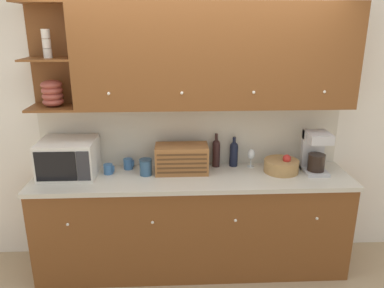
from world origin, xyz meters
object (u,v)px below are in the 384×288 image
at_px(mug_blue_second, 129,164).
at_px(coffee_maker, 315,151).
at_px(wine_bottle, 216,152).
at_px(second_wine_bottle, 234,153).
at_px(wine_glass, 251,155).
at_px(mug, 109,169).
at_px(storage_canister, 146,167).
at_px(microwave, 69,158).
at_px(bread_box, 182,159).
at_px(fruit_basket, 281,166).

relative_size(mug_blue_second, coffee_maker, 0.26).
bearing_deg(wine_bottle, coffee_maker, -11.32).
bearing_deg(second_wine_bottle, mug_blue_second, -178.25).
height_order(second_wine_bottle, coffee_maker, coffee_maker).
distance_m(wine_bottle, second_wine_bottle, 0.17).
relative_size(wine_glass, coffee_maker, 0.47).
relative_size(mug, storage_canister, 0.63).
height_order(storage_canister, coffee_maker, coffee_maker).
bearing_deg(second_wine_bottle, coffee_maker, -14.17).
bearing_deg(second_wine_bottle, microwave, -174.03).
xyz_separation_m(microwave, wine_glass, (1.67, 0.12, -0.04)).
xyz_separation_m(storage_canister, second_wine_bottle, (0.82, 0.19, 0.06)).
height_order(mug_blue_second, second_wine_bottle, second_wine_bottle).
bearing_deg(wine_glass, wine_bottle, 174.12).
distance_m(bread_box, wine_bottle, 0.35).
xyz_separation_m(microwave, storage_canister, (0.68, -0.03, -0.09)).
bearing_deg(storage_canister, coffee_maker, 0.29).
relative_size(wine_bottle, wine_glass, 1.80).
xyz_separation_m(microwave, wine_bottle, (1.34, 0.15, -0.02)).
distance_m(mug, bread_box, 0.67).
height_order(microwave, mug_blue_second, microwave).
bearing_deg(mug_blue_second, coffee_maker, -5.02).
height_order(microwave, storage_canister, microwave).
distance_m(wine_bottle, fruit_basket, 0.62).
bearing_deg(mug_blue_second, storage_canister, -42.37).
xyz_separation_m(mug_blue_second, bread_box, (0.50, -0.10, 0.08)).
xyz_separation_m(storage_canister, wine_glass, (0.98, 0.15, 0.05)).
xyz_separation_m(microwave, bread_box, (1.01, 0.02, -0.03)).
bearing_deg(wine_bottle, second_wine_bottle, 1.27).
distance_m(bread_box, fruit_basket, 0.92).
relative_size(microwave, mug, 5.17).
relative_size(bread_box, wine_bottle, 1.47).
xyz_separation_m(microwave, mug, (0.34, 0.01, -0.12)).
relative_size(storage_canister, wine_glass, 0.83).
bearing_deg(wine_bottle, mug, -171.84).
bearing_deg(bread_box, microwave, -178.65).
xyz_separation_m(wine_bottle, coffee_maker, (0.89, -0.18, 0.05)).
bearing_deg(second_wine_bottle, mug, -172.83).
relative_size(storage_canister, bread_box, 0.31).
distance_m(mug_blue_second, storage_canister, 0.24).
relative_size(fruit_basket, coffee_maker, 0.82).
relative_size(mug_blue_second, wine_glass, 0.55).
relative_size(storage_canister, coffee_maker, 0.39).
height_order(mug, coffee_maker, coffee_maker).
distance_m(wine_bottle, wine_glass, 0.33).
bearing_deg(fruit_basket, mug, 179.02).
bearing_deg(coffee_maker, wine_bottle, 168.68).
bearing_deg(storage_canister, fruit_basket, 0.72).
relative_size(mug_blue_second, bread_box, 0.21).
relative_size(storage_canister, second_wine_bottle, 0.52).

